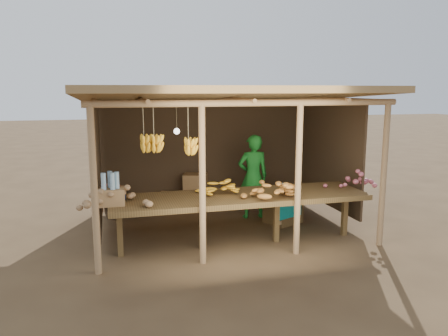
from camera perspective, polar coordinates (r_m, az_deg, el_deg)
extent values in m
plane|color=brown|center=(7.75, 0.00, -7.67)|extent=(60.00, 60.00, 0.00)
cylinder|color=#A98157|center=(5.78, -16.58, -3.00)|extent=(0.09, 0.09, 2.20)
cylinder|color=#A98157|center=(7.02, 20.13, -0.92)|extent=(0.09, 0.09, 2.20)
cylinder|color=#A98157|center=(8.72, -16.07, 1.38)|extent=(0.09, 0.09, 2.20)
cylinder|color=#A98157|center=(9.59, 9.89, 2.40)|extent=(0.09, 0.09, 2.20)
cylinder|color=#A98157|center=(5.89, -2.85, -2.33)|extent=(0.09, 0.09, 2.20)
cylinder|color=#A98157|center=(6.32, 9.66, -1.59)|extent=(0.09, 0.09, 2.20)
cylinder|color=#A98157|center=(5.94, 3.75, 8.47)|extent=(4.40, 0.09, 0.09)
cylinder|color=#A98157|center=(8.83, -2.52, 9.04)|extent=(4.40, 0.09, 0.09)
cube|color=#A57F4D|center=(7.37, 0.00, 9.53)|extent=(4.70, 3.50, 0.28)
cube|color=#44311F|center=(8.89, -2.45, 2.65)|extent=(4.20, 0.04, 1.98)
cube|color=#44311F|center=(7.42, -16.13, 0.75)|extent=(0.04, 2.40, 1.98)
cube|color=#44311F|center=(8.41, 13.47, 1.95)|extent=(0.04, 2.40, 1.98)
cube|color=brown|center=(6.66, 2.10, -3.86)|extent=(3.90, 1.05, 0.08)
cube|color=brown|center=(6.50, -13.45, -8.17)|extent=(0.08, 0.08, 0.72)
cube|color=brown|center=(6.63, -2.94, -7.54)|extent=(0.08, 0.08, 0.72)
cube|color=brown|center=(6.96, 6.84, -6.72)|extent=(0.08, 0.08, 0.72)
cube|color=brown|center=(7.47, 15.47, -5.84)|extent=(0.08, 0.08, 0.72)
cylinder|color=navy|center=(6.58, -14.56, -3.33)|extent=(0.42, 0.42, 0.15)
cube|color=#997044|center=(6.25, -14.56, -3.64)|extent=(0.37, 0.30, 0.23)
imported|color=#197222|center=(8.13, 3.80, -1.12)|extent=(0.59, 0.41, 1.57)
cube|color=brown|center=(7.99, 7.72, -5.25)|extent=(0.72, 0.67, 0.52)
cube|color=#0D9697|center=(7.92, 7.77, -3.24)|extent=(0.80, 0.75, 0.05)
cube|color=#997044|center=(8.76, -3.74, -4.23)|extent=(0.54, 0.48, 0.36)
cube|color=#997044|center=(8.68, -3.77, -1.94)|extent=(0.54, 0.48, 0.36)
cube|color=#997044|center=(8.68, -6.95, -4.42)|extent=(0.54, 0.48, 0.36)
ellipsoid|color=#44311F|center=(8.44, -14.08, -4.86)|extent=(0.39, 0.39, 0.53)
ellipsoid|color=#44311F|center=(8.45, -11.67, -4.75)|extent=(0.39, 0.39, 0.53)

